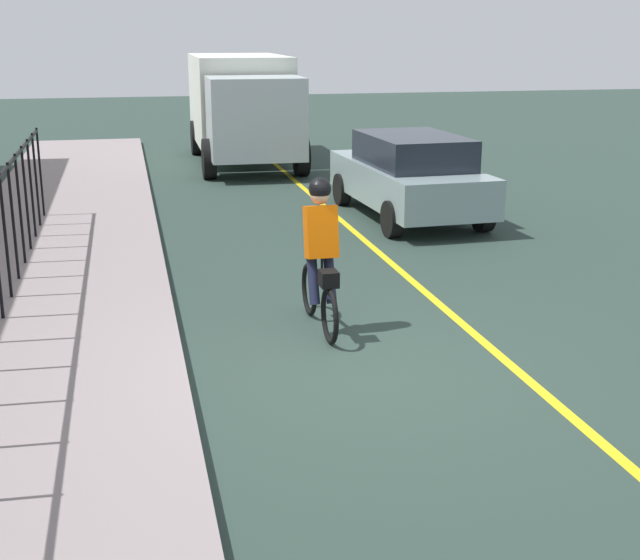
{
  "coord_description": "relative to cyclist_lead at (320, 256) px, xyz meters",
  "views": [
    {
      "loc": [
        -7.99,
        2.26,
        3.43
      ],
      "look_at": [
        0.19,
        0.42,
        1.0
      ],
      "focal_mm": 48.54,
      "sensor_mm": 36.0,
      "label": 1
    }
  ],
  "objects": [
    {
      "name": "sidewalk",
      "position": [
        -1.46,
        3.27,
        -0.84
      ],
      "size": [
        40.0,
        3.2,
        0.15
      ],
      "primitive_type": "cube",
      "color": "gray",
      "rests_on": "ground"
    },
    {
      "name": "patrol_sedan",
      "position": [
        5.89,
        -3.03,
        -0.09
      ],
      "size": [
        4.48,
        2.08,
        1.58
      ],
      "rotation": [
        0.0,
        0.0,
        0.05
      ],
      "color": "#859B9E",
      "rests_on": "ground"
    },
    {
      "name": "lane_line_centre",
      "position": [
        -1.46,
        -1.73,
        -0.91
      ],
      "size": [
        36.0,
        0.12,
        0.01
      ],
      "primitive_type": "cube",
      "color": "yellow",
      "rests_on": "ground"
    },
    {
      "name": "box_truck_background",
      "position": [
        13.67,
        -0.96,
        0.64
      ],
      "size": [
        6.75,
        2.63,
        2.78
      ],
      "rotation": [
        0.0,
        0.0,
        3.12
      ],
      "color": "silver",
      "rests_on": "ground"
    },
    {
      "name": "ground_plane",
      "position": [
        -1.46,
        -0.13,
        -0.91
      ],
      "size": [
        80.0,
        80.0,
        0.0
      ],
      "primitive_type": "plane",
      "color": "#283A33"
    },
    {
      "name": "cyclist_lead",
      "position": [
        0.0,
        0.0,
        0.0
      ],
      "size": [
        1.71,
        0.36,
        1.83
      ],
      "rotation": [
        0.0,
        0.0,
        0.01
      ],
      "color": "black",
      "rests_on": "ground"
    }
  ]
}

